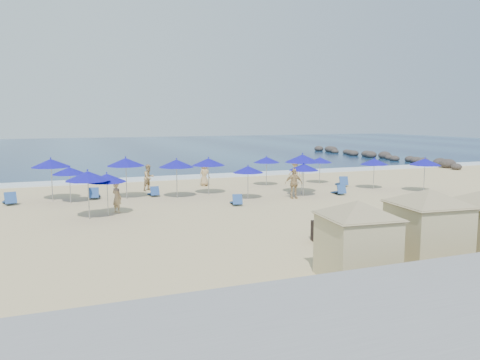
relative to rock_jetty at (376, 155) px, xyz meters
name	(u,v)px	position (x,y,z in m)	size (l,w,h in m)	color
ground	(294,211)	(-24.01, -24.90, -0.36)	(160.00, 160.00, 0.00)	#D0B884
ocean	(135,148)	(-24.01, 30.10, -0.33)	(160.00, 80.00, 0.06)	#0E254D
surf_line	(207,176)	(-24.01, -9.40, -0.32)	(160.00, 2.50, 0.08)	white
rock_jetty	(376,155)	(0.00, 0.00, 0.00)	(2.56, 26.66, 0.96)	#2B2624
trash_bin	(324,232)	(-25.77, -30.77, 0.05)	(0.82, 0.82, 0.82)	black
cabana_0	(357,230)	(-27.12, -34.84, 1.18)	(4.27, 4.27, 2.69)	tan
cabana_1	(428,218)	(-24.16, -34.55, 1.27)	(4.53, 4.53, 2.85)	tan
umbrella_0	(51,163)	(-35.91, -16.87, 1.87)	(2.26, 2.26, 2.58)	#A5A8AD
umbrella_1	(88,176)	(-34.19, -22.99, 1.75)	(2.14, 2.14, 2.44)	#A5A8AD
umbrella_2	(126,162)	(-31.71, -17.82, 1.88)	(2.27, 2.27, 2.58)	#A5A8AD
umbrella_3	(107,178)	(-33.26, -22.52, 1.56)	(1.94, 1.94, 2.21)	#A5A8AD
umbrella_4	(208,162)	(-26.60, -18.10, 1.73)	(2.12, 2.12, 2.42)	#A5A8AD
umbrella_5	(177,163)	(-28.82, -18.74, 1.77)	(2.17, 2.17, 2.46)	#A5A8AD
umbrella_6	(248,169)	(-24.98, -20.77, 1.47)	(1.85, 1.85, 2.11)	#A5A8AD
umbrella_7	(266,160)	(-21.61, -16.00, 1.53)	(1.92, 1.92, 2.18)	#A5A8AD
umbrella_8	(302,158)	(-20.91, -20.01, 1.93)	(2.32, 2.32, 2.64)	#A5A8AD
umbrella_9	(320,160)	(-17.41, -16.32, 1.40)	(1.79, 1.79, 2.04)	#A5A8AD
umbrella_10	(374,162)	(-15.38, -20.05, 1.54)	(1.92, 1.92, 2.19)	#A5A8AD
umbrella_11	(425,162)	(-13.08, -22.32, 1.65)	(2.04, 2.04, 2.32)	#A5A8AD
umbrella_12	(304,167)	(-21.34, -21.00, 1.48)	(1.87, 1.87, 2.13)	#A5A8AD
umbrella_13	(69,171)	(-34.93, -18.15, 1.52)	(1.90, 1.90, 2.17)	#A5A8AD
beach_chair_0	(10,200)	(-38.16, -17.42, -0.09)	(0.91, 1.50, 0.77)	#25498B
beach_chair_1	(94,195)	(-33.56, -17.16, -0.10)	(0.80, 1.43, 0.74)	#25498B
beach_chair_2	(154,192)	(-30.01, -17.48, -0.13)	(0.57, 1.22, 0.66)	#25498B
beach_chair_3	(236,201)	(-26.24, -22.18, -0.13)	(0.75, 1.29, 0.67)	#25498B
beach_chair_4	(339,191)	(-18.81, -21.14, -0.12)	(0.74, 1.32, 0.69)	#25498B
beach_chair_5	(342,183)	(-16.59, -18.08, -0.10)	(0.97, 1.48, 0.75)	#25498B
beachgoer_0	(117,197)	(-32.74, -21.92, 0.44)	(0.59, 0.38, 1.61)	tan
beachgoer_1	(149,177)	(-29.87, -15.06, 0.52)	(0.86, 0.67, 1.76)	tan
beachgoer_2	(294,183)	(-22.22, -21.36, 0.56)	(1.08, 0.45, 1.84)	tan
beachgoer_3	(295,172)	(-19.09, -15.59, 0.50)	(1.12, 0.64, 1.73)	tan
beachgoer_4	(204,174)	(-25.77, -14.42, 0.49)	(0.84, 0.54, 1.71)	tan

